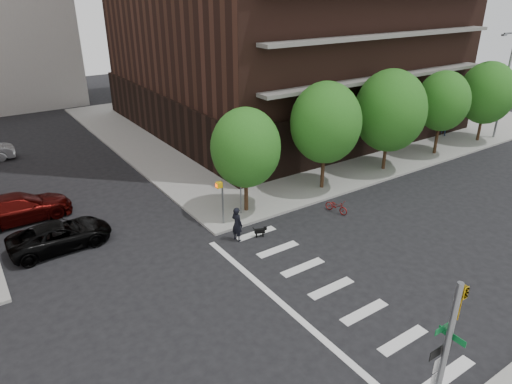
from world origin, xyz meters
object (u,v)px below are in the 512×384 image
object	(u,v)px
parked_car_maroon	(19,208)
scooter	(336,206)
parked_car_black	(60,235)
dog_walker	(237,224)
pedestrian_far	(444,127)

from	to	relation	value
parked_car_maroon	scooter	size ratio (longest dim) A/B	3.69
parked_car_maroon	scooter	world-z (taller)	parked_car_maroon
parked_car_black	dog_walker	distance (m)	9.08
parked_car_black	pedestrian_far	bearing A→B (deg)	-90.16
parked_car_black	dog_walker	xyz separation A→B (m)	(7.88, -4.50, 0.26)
parked_car_black	scooter	bearing A→B (deg)	-110.30
scooter	parked_car_maroon	bearing A→B (deg)	137.01
scooter	dog_walker	size ratio (longest dim) A/B	0.80
parked_car_black	dog_walker	size ratio (longest dim) A/B	2.63
parked_car_maroon	dog_walker	world-z (taller)	dog_walker
pedestrian_far	dog_walker	bearing A→B (deg)	-89.28
parked_car_black	parked_car_maroon	size ratio (longest dim) A/B	0.89
dog_walker	pedestrian_far	distance (m)	25.40
dog_walker	pedestrian_far	world-z (taller)	dog_walker
parked_car_black	pedestrian_far	distance (m)	32.79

